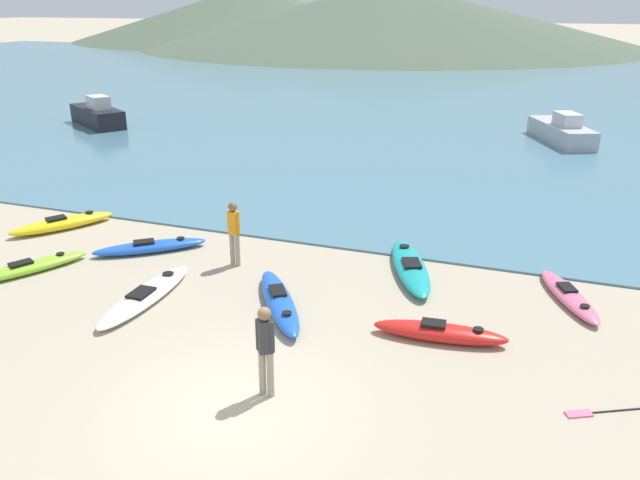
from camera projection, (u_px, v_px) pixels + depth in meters
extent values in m
plane|color=tan|center=(236.00, 406.00, 10.55)|extent=(400.00, 400.00, 0.00)
cube|color=teal|center=(493.00, 90.00, 47.64)|extent=(160.00, 70.00, 0.06)
cone|color=#4C5B47|center=(251.00, 13.00, 106.77)|extent=(59.57, 59.57, 8.79)
cone|color=#4C5B47|center=(390.00, 14.00, 92.71)|extent=(74.21, 74.21, 8.99)
ellipsoid|color=blue|center=(150.00, 247.00, 16.98)|extent=(2.74, 2.38, 0.29)
cube|color=black|center=(144.00, 242.00, 16.87)|extent=(0.64, 0.60, 0.05)
cylinder|color=black|center=(181.00, 238.00, 17.17)|extent=(0.21, 0.21, 0.02)
ellipsoid|color=#E5668C|center=(569.00, 296.00, 14.21)|extent=(1.66, 2.79, 0.25)
cube|color=black|center=(567.00, 287.00, 14.29)|extent=(0.49, 0.59, 0.05)
cylinder|color=black|center=(585.00, 306.00, 13.45)|extent=(0.20, 0.20, 0.02)
ellipsoid|color=yellow|center=(62.00, 223.00, 18.66)|extent=(2.18, 2.94, 0.35)
cube|color=black|center=(56.00, 218.00, 18.50)|extent=(0.61, 0.66, 0.05)
cylinder|color=black|center=(89.00, 212.00, 19.07)|extent=(0.24, 0.24, 0.02)
ellipsoid|color=teal|center=(410.00, 267.00, 15.67)|extent=(2.04, 3.60, 0.32)
cube|color=black|center=(412.00, 263.00, 15.43)|extent=(0.63, 0.75, 0.05)
cylinder|color=black|center=(404.00, 246.00, 16.52)|extent=(0.27, 0.27, 0.02)
ellipsoid|color=red|center=(440.00, 332.00, 12.57)|extent=(2.75, 0.86, 0.33)
cube|color=black|center=(434.00, 323.00, 12.53)|extent=(0.52, 0.38, 0.05)
cylinder|color=black|center=(478.00, 329.00, 12.33)|extent=(0.21, 0.21, 0.02)
ellipsoid|color=white|center=(146.00, 295.00, 14.26)|extent=(0.86, 3.50, 0.24)
cube|color=black|center=(141.00, 292.00, 14.05)|extent=(0.44, 0.64, 0.05)
cylinder|color=black|center=(168.00, 273.00, 15.05)|extent=(0.27, 0.27, 0.02)
ellipsoid|color=#8CCC2D|center=(28.00, 268.00, 15.67)|extent=(1.92, 2.94, 0.28)
cube|color=black|center=(21.00, 263.00, 15.52)|extent=(0.54, 0.63, 0.05)
cylinder|color=black|center=(60.00, 254.00, 16.13)|extent=(0.20, 0.20, 0.02)
ellipsoid|color=blue|center=(279.00, 301.00, 13.86)|extent=(2.36, 3.08, 0.33)
cube|color=black|center=(278.00, 290.00, 13.94)|extent=(0.61, 0.68, 0.05)
cylinder|color=black|center=(287.00, 313.00, 12.97)|extent=(0.21, 0.21, 0.02)
cylinder|color=gray|center=(262.00, 373.00, 10.73)|extent=(0.12, 0.12, 0.86)
cylinder|color=gray|center=(270.00, 374.00, 10.69)|extent=(0.12, 0.12, 0.86)
cube|color=#2D2D33|center=(265.00, 336.00, 10.45)|extent=(0.30, 0.30, 0.61)
cylinder|color=#2D2D33|center=(258.00, 334.00, 10.48)|extent=(0.09, 0.09, 0.58)
cylinder|color=#2D2D33|center=(272.00, 337.00, 10.40)|extent=(0.09, 0.09, 0.58)
sphere|color=brown|center=(264.00, 314.00, 10.29)|extent=(0.23, 0.23, 0.23)
cylinder|color=gray|center=(232.00, 249.00, 16.05)|extent=(0.13, 0.13, 0.86)
cylinder|color=gray|center=(238.00, 250.00, 16.00)|extent=(0.13, 0.13, 0.86)
cube|color=orange|center=(234.00, 223.00, 15.76)|extent=(0.25, 0.22, 0.61)
cylinder|color=orange|center=(229.00, 222.00, 15.79)|extent=(0.09, 0.09, 0.58)
cylinder|color=orange|center=(238.00, 223.00, 15.71)|extent=(0.09, 0.09, 0.58)
sphere|color=brown|center=(233.00, 207.00, 15.60)|extent=(0.23, 0.23, 0.23)
cube|color=#B2B2B7|center=(561.00, 133.00, 29.88)|extent=(3.28, 4.95, 0.85)
cube|color=silver|center=(567.00, 119.00, 29.17)|extent=(1.38, 1.66, 0.60)
cube|color=black|center=(97.00, 116.00, 33.76)|extent=(4.59, 3.64, 0.96)
cube|color=silver|center=(98.00, 102.00, 33.13)|extent=(1.61, 1.47, 0.67)
cube|color=#E5668C|center=(579.00, 414.00, 10.33)|extent=(0.47, 0.36, 0.03)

